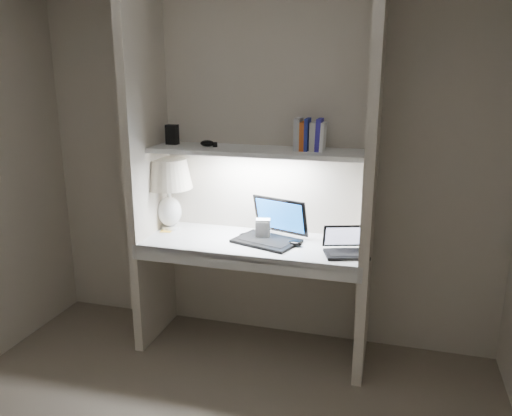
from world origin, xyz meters
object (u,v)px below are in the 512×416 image
(speaker, at_px, (263,229))
(book_row, at_px, (310,135))
(laptop_main, at_px, (272,231))
(laptop_netbook, at_px, (345,247))
(table_lamp, at_px, (168,182))

(speaker, relative_size, book_row, 0.67)
(laptop_main, height_order, book_row, book_row)
(laptop_main, relative_size, speaker, 3.62)
(laptop_main, bearing_deg, laptop_netbook, 3.70)
(speaker, bearing_deg, book_row, -3.43)
(table_lamp, bearing_deg, book_row, 0.46)
(laptop_main, xyz_separation_m, book_row, (0.23, 0.05, 0.63))
(table_lamp, xyz_separation_m, laptop_netbook, (1.25, -0.18, -0.30))
(speaker, xyz_separation_m, book_row, (0.29, 0.05, 0.62))
(laptop_main, bearing_deg, speaker, -168.81)
(laptop_main, height_order, speaker, laptop_main)
(laptop_netbook, xyz_separation_m, speaker, (-0.56, 0.14, 0.03))
(laptop_netbook, relative_size, speaker, 2.28)
(speaker, bearing_deg, table_lamp, 164.07)
(laptop_netbook, bearing_deg, speaker, 148.43)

